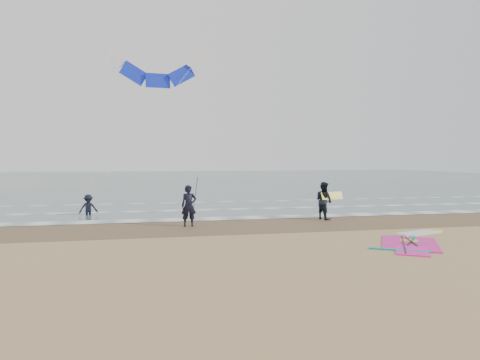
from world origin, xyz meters
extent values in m
plane|color=tan|center=(0.00, 0.00, 0.00)|extent=(120.00, 120.00, 0.00)
cube|color=#47605E|center=(0.00, 48.00, 0.01)|extent=(120.00, 80.00, 0.02)
cube|color=brown|center=(0.00, 6.00, 0.00)|extent=(120.00, 5.00, 0.01)
cube|color=white|center=(0.00, 8.20, 0.03)|extent=(120.00, 1.20, 0.02)
cube|color=white|center=(0.00, 12.00, 0.03)|extent=(120.00, 0.70, 0.02)
cube|color=white|center=(0.00, 16.50, 0.03)|extent=(120.00, 0.50, 0.01)
cube|color=white|center=(5.75, 2.19, 0.05)|extent=(2.26, 1.20, 0.11)
cube|color=yellow|center=(6.71, 2.50, 0.06)|extent=(0.54, 0.62, 0.11)
cube|color=#FB1F9E|center=(4.16, 0.43, 0.02)|extent=(3.08, 3.41, 0.04)
cube|color=#FB1F9E|center=(3.50, -0.71, 0.02)|extent=(1.71, 1.90, 0.04)
cube|color=#0C8C99|center=(5.04, 1.57, 0.02)|extent=(1.58, 2.53, 0.04)
cube|color=#0C8C99|center=(3.15, -0.54, 0.02)|extent=(1.85, 1.18, 0.04)
cube|color=yellow|center=(4.43, 0.87, 0.02)|extent=(0.80, 0.77, 0.05)
cylinder|color=black|center=(3.81, 0.25, 0.04)|extent=(1.63, 2.77, 0.05)
cylinder|color=black|center=(4.34, 0.61, 0.06)|extent=(1.09, 1.20, 0.04)
cylinder|color=black|center=(4.34, 0.61, 0.06)|extent=(0.52, 1.52, 0.04)
imported|color=black|center=(-3.55, 6.09, 0.96)|extent=(0.72, 0.48, 1.93)
imported|color=black|center=(3.50, 7.02, 0.97)|extent=(1.04, 1.15, 1.95)
imported|color=black|center=(-8.68, 10.88, 0.76)|extent=(1.09, 0.78, 1.52)
cylinder|color=black|center=(-3.25, 6.09, 1.41)|extent=(0.17, 0.86, 1.82)
cube|color=yellow|center=(3.90, 6.92, 1.23)|extent=(1.30, 0.51, 0.39)
cube|color=white|center=(-7.53, 15.83, 9.96)|extent=(1.64, 0.31, 1.90)
cube|color=#152BDF|center=(-6.38, 15.83, 8.80)|extent=(1.89, 0.34, 1.64)
cube|color=#152BDF|center=(-4.80, 15.83, 8.38)|extent=(1.64, 0.31, 0.95)
cube|color=#152BDF|center=(-3.22, 15.83, 8.80)|extent=(1.89, 0.34, 1.64)
cube|color=white|center=(-2.06, 15.83, 9.96)|extent=(1.64, 0.31, 1.90)
cylinder|color=beige|center=(-8.11, 13.35, 5.46)|extent=(1.17, 4.96, 8.99)
cylinder|color=beige|center=(-5.37, 13.35, 5.46)|extent=(6.64, 4.96, 9.00)
camera|label=1|loc=(-5.11, -13.72, 3.20)|focal=32.00mm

